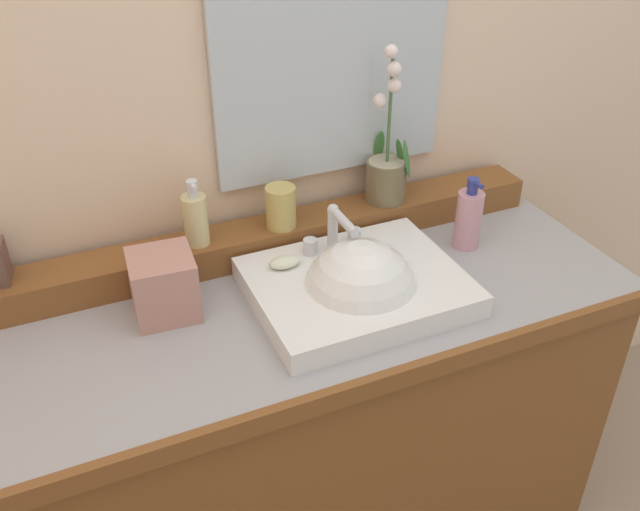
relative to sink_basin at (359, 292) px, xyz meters
The scene contains 11 objects.
wall_back 0.62m from the sink_basin, 106.45° to the left, with size 3.24×0.20×2.62m, color beige.
vanity_cabinet 0.47m from the sink_basin, 161.00° to the left, with size 1.49×0.57×0.87m.
back_ledge 0.29m from the sink_basin, 116.44° to the left, with size 1.41×0.11×0.08m, color brown.
sink_basin is the anchor object (origin of this frame).
soap_bar 0.17m from the sink_basin, 138.30° to the left, with size 0.07×0.04×0.02m, color silver.
potted_plant 0.36m from the sink_basin, 52.34° to the left, with size 0.10×0.12×0.39m.
soap_dispenser 0.39m from the sink_basin, 138.96° to the left, with size 0.05×0.06×0.16m.
tumbler_cup 0.28m from the sink_basin, 109.37° to the left, with size 0.07×0.07×0.10m, color tan.
lotion_bottle 0.35m from the sink_basin, 15.46° to the left, with size 0.06×0.07×0.18m.
tissue_box 0.41m from the sink_basin, 162.35° to the left, with size 0.13×0.13×0.14m, color tan.
mirror 0.56m from the sink_basin, 75.96° to the left, with size 0.56×0.02×0.63m, color silver.
Camera 1 is at (-0.44, -1.12, 1.76)m, focal length 38.98 mm.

